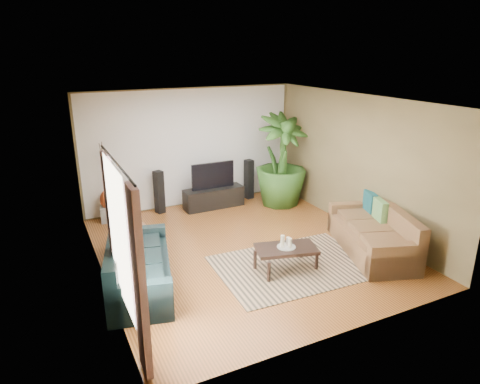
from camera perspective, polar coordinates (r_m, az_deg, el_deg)
floor at (r=7.95m, az=0.64°, el=-7.60°), size 5.50×5.50×0.00m
ceiling at (r=7.18m, az=0.72°, el=12.11°), size 5.50×5.50×0.00m
wall_back at (r=9.91m, az=-6.53°, el=5.88°), size 5.00×0.00×5.00m
wall_front at (r=5.30m, az=14.24°, el=-6.07°), size 5.00×0.00×5.00m
wall_left at (r=6.77m, az=-18.60°, el=-1.05°), size 0.00×5.50×5.50m
wall_right at (r=8.83m, az=15.36°, el=3.75°), size 0.00×5.50×5.50m
backwall_panel at (r=9.90m, az=-6.51°, el=5.86°), size 4.90×0.00×4.90m
window_pane at (r=5.27m, az=-15.90°, el=-5.79°), size 0.00×1.80×1.80m
curtain_near at (r=4.73m, az=-13.26°, el=-11.91°), size 0.08×0.35×2.20m
curtain_far at (r=6.06m, az=-16.58°, el=-5.18°), size 0.08×0.35×2.20m
curtain_rod at (r=4.98m, az=-16.24°, el=3.78°), size 0.03×1.90×0.03m
sofa_left at (r=6.77m, az=-13.23°, el=-9.07°), size 1.34×2.21×0.85m
sofa_right at (r=8.04m, az=17.20°, el=-4.87°), size 1.56×2.26×0.85m
area_rug at (r=7.42m, az=7.13°, el=-9.74°), size 2.64×1.92×0.01m
coffee_table at (r=7.22m, az=6.13°, el=-8.78°), size 1.10×0.78×0.41m
candle_tray at (r=7.13m, az=6.19°, el=-7.28°), size 0.31×0.31×0.01m
candle_tall at (r=7.08m, az=5.68°, el=-6.51°), size 0.06×0.06×0.20m
candle_mid at (r=7.08m, az=6.66°, el=-6.73°), size 0.06×0.06×0.15m
candle_short at (r=7.18m, az=6.43°, el=-6.48°), size 0.06×0.06×0.13m
tv_stand at (r=9.91m, az=-3.53°, el=-0.76°), size 1.39×0.43×0.46m
television at (r=9.77m, az=-3.64°, el=2.22°), size 1.02×0.06×0.60m
speaker_left at (r=9.66m, az=-10.73°, el=-0.01°), size 0.22×0.23×0.97m
speaker_right at (r=10.44m, az=1.19°, el=1.72°), size 0.20×0.22×0.97m
potted_plant at (r=9.92m, az=5.48°, el=4.23°), size 1.30×1.30×2.13m
plant_pot at (r=10.18m, az=5.32°, el=-0.75°), size 0.39×0.39×0.31m
pedestal at (r=9.56m, az=-17.09°, el=-2.76°), size 0.38×0.38×0.33m
vase at (r=9.45m, az=-17.27°, el=-0.97°), size 0.30×0.30×0.42m
side_table at (r=8.09m, az=-14.45°, el=-5.78°), size 0.55×0.55×0.51m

